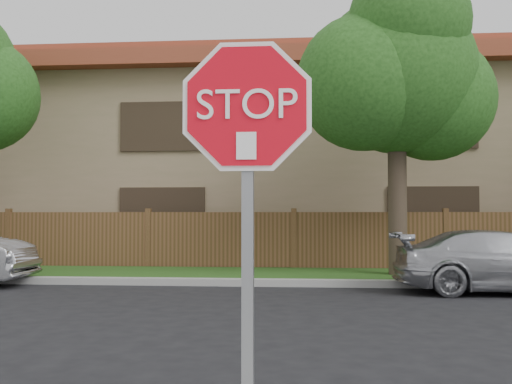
{
  "coord_description": "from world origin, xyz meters",
  "views": [
    {
      "loc": [
        0.35,
        -4.75,
        1.56
      ],
      "look_at": [
        0.02,
        -0.9,
        1.7
      ],
      "focal_mm": 42.0,
      "sensor_mm": 36.0,
      "label": 1
    }
  ],
  "objects": [
    {
      "name": "tree_mid",
      "position": [
        2.52,
        9.57,
        4.87
      ],
      "size": [
        4.8,
        3.9,
        7.35
      ],
      "color": "#382B21",
      "rests_on": "ground"
    },
    {
      "name": "sedan_right",
      "position": [
        4.19,
        7.39,
        0.62
      ],
      "size": [
        4.25,
        1.76,
        1.23
      ],
      "primitive_type": "imported",
      "rotation": [
        0.0,
        0.0,
        1.58
      ],
      "color": "#ABACB2",
      "rests_on": "ground"
    },
    {
      "name": "stop_sign",
      "position": [
        0.02,
        -1.48,
        1.83
      ],
      "size": [
        1.01,
        0.13,
        2.55
      ],
      "color": "gray",
      "rests_on": "sidewalk_near"
    },
    {
      "name": "far_curb",
      "position": [
        0.0,
        8.15,
        0.07
      ],
      "size": [
        70.0,
        0.3,
        0.15
      ],
      "primitive_type": "cube",
      "color": "gray",
      "rests_on": "ground"
    },
    {
      "name": "apartment_building",
      "position": [
        0.0,
        17.0,
        3.53
      ],
      "size": [
        35.2,
        9.2,
        7.2
      ],
      "color": "#907D59",
      "rests_on": "ground"
    },
    {
      "name": "grass_strip",
      "position": [
        0.0,
        9.8,
        0.06
      ],
      "size": [
        70.0,
        3.0,
        0.12
      ],
      "primitive_type": "cube",
      "color": "#1E4714",
      "rests_on": "ground"
    },
    {
      "name": "fence",
      "position": [
        0.0,
        11.4,
        0.8
      ],
      "size": [
        70.0,
        0.12,
        1.6
      ],
      "primitive_type": "cube",
      "color": "#4C351A",
      "rests_on": "ground"
    }
  ]
}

